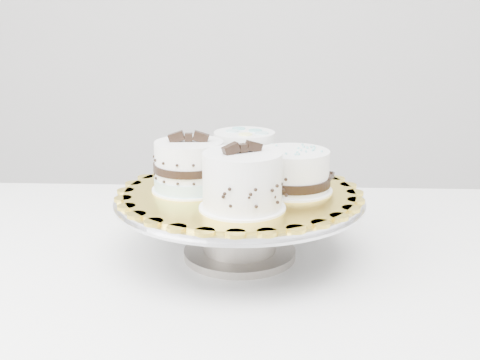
{
  "coord_description": "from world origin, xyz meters",
  "views": [
    {
      "loc": [
        -0.03,
        -0.72,
        1.13
      ],
      "look_at": [
        -0.05,
        0.18,
        0.87
      ],
      "focal_mm": 45.0,
      "sensor_mm": 36.0,
      "label": 1
    }
  ],
  "objects_px": {
    "cake_stand": "(240,214)",
    "cake_swirl": "(242,182)",
    "table": "(251,303)",
    "cake_board": "(240,192)",
    "cake_ribbon": "(294,172)",
    "cake_dots": "(244,153)",
    "cake_banded": "(189,168)"
  },
  "relations": [
    {
      "from": "cake_stand",
      "to": "cake_swirl",
      "type": "bearing_deg",
      "value": -85.88
    },
    {
      "from": "table",
      "to": "cake_board",
      "type": "distance_m",
      "value": 0.19
    },
    {
      "from": "table",
      "to": "cake_board",
      "type": "height_order",
      "value": "cake_board"
    },
    {
      "from": "cake_ribbon",
      "to": "cake_swirl",
      "type": "bearing_deg",
      "value": -113.14
    },
    {
      "from": "table",
      "to": "cake_board",
      "type": "bearing_deg",
      "value": 177.42
    },
    {
      "from": "cake_stand",
      "to": "cake_ribbon",
      "type": "bearing_deg",
      "value": 1.43
    },
    {
      "from": "cake_stand",
      "to": "cake_dots",
      "type": "relative_size",
      "value": 3.13
    },
    {
      "from": "cake_stand",
      "to": "cake_banded",
      "type": "bearing_deg",
      "value": 178.8
    },
    {
      "from": "cake_stand",
      "to": "cake_banded",
      "type": "relative_size",
      "value": 3.29
    },
    {
      "from": "cake_banded",
      "to": "table",
      "type": "bearing_deg",
      "value": -4.62
    },
    {
      "from": "cake_board",
      "to": "cake_swirl",
      "type": "bearing_deg",
      "value": -85.88
    },
    {
      "from": "cake_stand",
      "to": "cake_swirl",
      "type": "distance_m",
      "value": 0.11
    },
    {
      "from": "cake_board",
      "to": "cake_dots",
      "type": "xyz_separation_m",
      "value": [
        0.01,
        0.09,
        0.04
      ]
    },
    {
      "from": "cake_board",
      "to": "cake_dots",
      "type": "relative_size",
      "value": 2.88
    },
    {
      "from": "cake_swirl",
      "to": "table",
      "type": "bearing_deg",
      "value": 50.58
    },
    {
      "from": "cake_dots",
      "to": "cake_ribbon",
      "type": "xyz_separation_m",
      "value": [
        0.08,
        -0.09,
        -0.01
      ]
    },
    {
      "from": "table",
      "to": "cake_stand",
      "type": "relative_size",
      "value": 3.07
    },
    {
      "from": "table",
      "to": "cake_dots",
      "type": "height_order",
      "value": "cake_dots"
    },
    {
      "from": "cake_board",
      "to": "table",
      "type": "bearing_deg",
      "value": -3.69
    },
    {
      "from": "table",
      "to": "cake_swirl",
      "type": "xyz_separation_m",
      "value": [
        -0.01,
        -0.08,
        0.23
      ]
    },
    {
      "from": "cake_stand",
      "to": "cake_board",
      "type": "relative_size",
      "value": 1.09
    },
    {
      "from": "cake_stand",
      "to": "cake_ribbon",
      "type": "height_order",
      "value": "cake_ribbon"
    },
    {
      "from": "table",
      "to": "cake_swirl",
      "type": "relative_size",
      "value": 7.82
    },
    {
      "from": "cake_dots",
      "to": "cake_swirl",
      "type": "bearing_deg",
      "value": -99.35
    },
    {
      "from": "cake_swirl",
      "to": "cake_ribbon",
      "type": "xyz_separation_m",
      "value": [
        0.08,
        0.09,
        -0.01
      ]
    },
    {
      "from": "cake_ribbon",
      "to": "cake_dots",
      "type": "bearing_deg",
      "value": 150.06
    },
    {
      "from": "table",
      "to": "cake_banded",
      "type": "height_order",
      "value": "cake_banded"
    },
    {
      "from": "cake_swirl",
      "to": "cake_board",
      "type": "bearing_deg",
      "value": 63.6
    },
    {
      "from": "cake_swirl",
      "to": "cake_stand",
      "type": "bearing_deg",
      "value": 63.6
    },
    {
      "from": "cake_ribbon",
      "to": "table",
      "type": "bearing_deg",
      "value": -158.59
    },
    {
      "from": "cake_dots",
      "to": "cake_board",
      "type": "bearing_deg",
      "value": -103.07
    },
    {
      "from": "cake_swirl",
      "to": "cake_dots",
      "type": "height_order",
      "value": "cake_swirl"
    }
  ]
}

